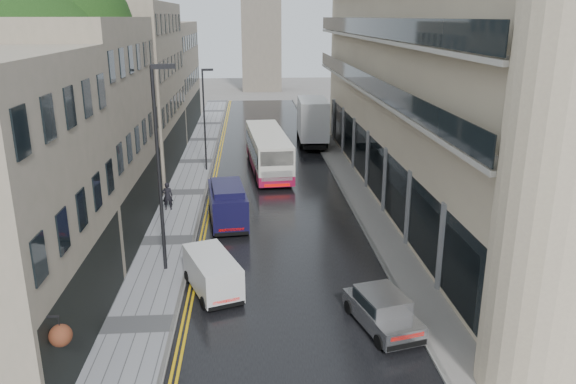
{
  "coord_description": "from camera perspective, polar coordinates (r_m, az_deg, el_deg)",
  "views": [
    {
      "loc": [
        -1.55,
        -8.03,
        11.15
      ],
      "look_at": [
        0.25,
        18.0,
        2.96
      ],
      "focal_mm": 35.0,
      "sensor_mm": 36.0,
      "label": 1
    }
  ],
  "objects": [
    {
      "name": "road",
      "position": [
        37.27,
        -1.4,
        0.03
      ],
      "size": [
        9.0,
        85.0,
        0.02
      ],
      "primitive_type": "cube",
      "color": "black",
      "rests_on": "ground"
    },
    {
      "name": "left_sidewalk",
      "position": [
        37.47,
        -10.37,
        -0.09
      ],
      "size": [
        2.7,
        85.0,
        0.12
      ],
      "primitive_type": "cube",
      "color": "gray",
      "rests_on": "ground"
    },
    {
      "name": "right_sidewalk",
      "position": [
        37.86,
        6.79,
        0.27
      ],
      "size": [
        1.8,
        85.0,
        0.12
      ],
      "primitive_type": "cube",
      "color": "slate",
      "rests_on": "ground"
    },
    {
      "name": "old_shop_row",
      "position": [
        39.18,
        -15.77,
        9.23
      ],
      "size": [
        4.5,
        56.0,
        12.0
      ],
      "primitive_type": null,
      "color": "gray",
      "rests_on": "ground"
    },
    {
      "name": "modern_block",
      "position": [
        36.27,
        15.39,
        10.25
      ],
      "size": [
        8.0,
        40.0,
        14.0
      ],
      "primitive_type": null,
      "color": "beige",
      "rests_on": "ground"
    },
    {
      "name": "tree_near",
      "position": [
        30.38,
        -25.29,
        7.82
      ],
      "size": [
        10.56,
        10.56,
        13.89
      ],
      "primitive_type": null,
      "color": "black",
      "rests_on": "ground"
    },
    {
      "name": "tree_far",
      "position": [
        42.67,
        -18.67,
        9.91
      ],
      "size": [
        9.24,
        9.24,
        12.46
      ],
      "primitive_type": null,
      "color": "black",
      "rests_on": "ground"
    },
    {
      "name": "cream_bus",
      "position": [
        39.08,
        -3.19,
        3.08
      ],
      "size": [
        3.26,
        10.88,
        2.92
      ],
      "primitive_type": null,
      "rotation": [
        0.0,
        0.0,
        0.08
      ],
      "color": "silver",
      "rests_on": "road"
    },
    {
      "name": "white_lorry",
      "position": [
        48.89,
        1.32,
        6.79
      ],
      "size": [
        2.67,
        8.11,
        4.22
      ],
      "primitive_type": null,
      "rotation": [
        0.0,
        0.0,
        -0.03
      ],
      "color": "silver",
      "rests_on": "road"
    },
    {
      "name": "silver_hatchback",
      "position": [
        20.31,
        9.39,
        -13.76
      ],
      "size": [
        2.48,
        3.98,
        1.39
      ],
      "primitive_type": null,
      "rotation": [
        0.0,
        0.0,
        0.25
      ],
      "color": "#9C9CA0",
      "rests_on": "road"
    },
    {
      "name": "white_van",
      "position": [
        22.64,
        -8.53,
        -9.83
      ],
      "size": [
        2.76,
        4.01,
        1.67
      ],
      "primitive_type": null,
      "rotation": [
        0.0,
        0.0,
        0.35
      ],
      "color": "silver",
      "rests_on": "road"
    },
    {
      "name": "navy_van",
      "position": [
        29.8,
        -7.58,
        -2.18
      ],
      "size": [
        2.41,
        4.91,
        2.41
      ],
      "primitive_type": null,
      "rotation": [
        0.0,
        0.0,
        0.11
      ],
      "color": "black",
      "rests_on": "road"
    },
    {
      "name": "pedestrian",
      "position": [
        34.01,
        -12.14,
        -0.41
      ],
      "size": [
        0.63,
        0.43,
        1.68
      ],
      "primitive_type": "imported",
      "rotation": [
        0.0,
        0.0,
        3.18
      ],
      "color": "black",
      "rests_on": "left_sidewalk"
    },
    {
      "name": "lamp_post_near",
      "position": [
        24.97,
        -12.98,
        1.94
      ],
      "size": [
        1.05,
        0.51,
        9.11
      ],
      "primitive_type": null,
      "rotation": [
        0.0,
        0.0,
        0.29
      ],
      "color": "black",
      "rests_on": "left_sidewalk"
    },
    {
      "name": "lamp_post_far",
      "position": [
        41.93,
        -8.49,
        7.18
      ],
      "size": [
        0.85,
        0.31,
        7.42
      ],
      "primitive_type": null,
      "rotation": [
        0.0,
        0.0,
        0.15
      ],
      "color": "black",
      "rests_on": "left_sidewalk"
    }
  ]
}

